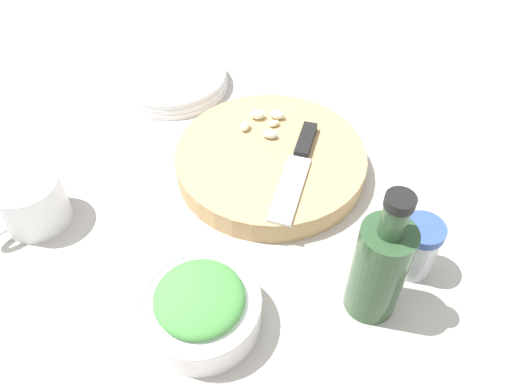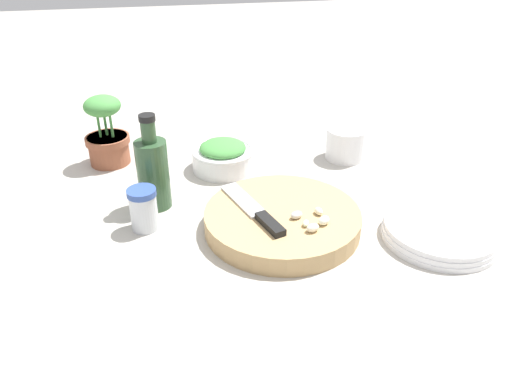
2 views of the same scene
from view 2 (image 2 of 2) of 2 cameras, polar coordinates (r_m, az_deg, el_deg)
name	(u,v)px [view 2 (image 2 of 2)]	position (r m, az deg, el deg)	size (l,w,h in m)	color
ground_plane	(251,203)	(1.04, -0.59, -1.31)	(5.00, 5.00, 0.00)	#B2ADA3
cutting_board	(282,220)	(0.95, 3.01, -3.21)	(0.30, 0.30, 0.04)	tan
chef_knife	(256,211)	(0.93, -0.06, -2.19)	(0.09, 0.21, 0.01)	black
garlic_cloves	(313,220)	(0.91, 6.49, -3.18)	(0.07, 0.08, 0.02)	silver
herb_bowl	(223,156)	(1.17, -3.79, 4.14)	(0.15, 0.15, 0.07)	white
spice_jar	(144,209)	(0.96, -12.73, -1.89)	(0.05, 0.05, 0.08)	silver
coffee_mug	(346,143)	(1.24, 10.20, 5.50)	(0.10, 0.12, 0.08)	white
plate_stack	(440,231)	(0.99, 20.31, -4.23)	(0.21, 0.21, 0.03)	white
oil_bottle	(153,171)	(1.02, -11.70, 2.33)	(0.06, 0.06, 0.20)	#2D4C2D
potted_herb	(107,135)	(1.23, -16.69, 6.25)	(0.10, 0.10, 0.17)	#935138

